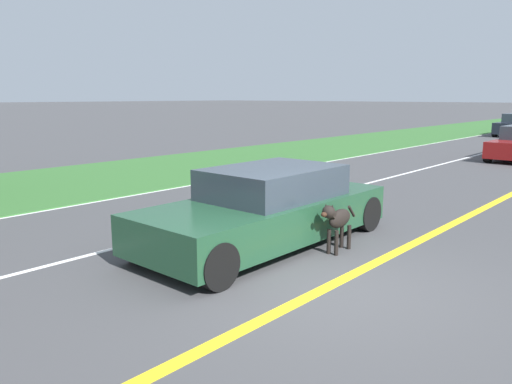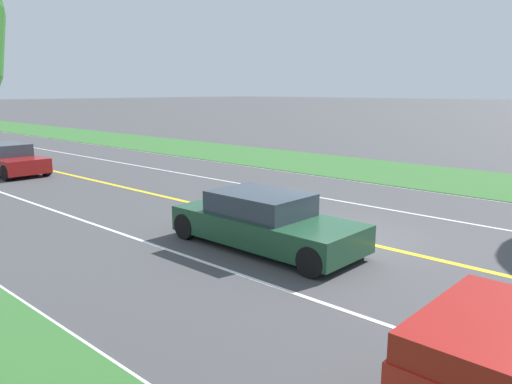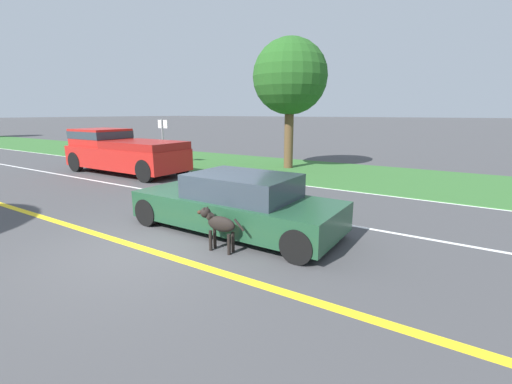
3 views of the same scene
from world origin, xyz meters
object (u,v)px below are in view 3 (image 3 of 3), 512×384
(street_sign, at_px, (163,136))
(ego_car, at_px, (237,204))
(pickup_truck, at_px, (122,151))
(dog, at_px, (218,224))
(roadside_tree_right_near, at_px, (290,77))

(street_sign, bearing_deg, ego_car, -124.50)
(pickup_truck, relative_size, street_sign, 2.56)
(ego_car, bearing_deg, dog, -162.07)
(roadside_tree_right_near, height_order, street_sign, roadside_tree_right_near)
(ego_car, xyz_separation_m, pickup_truck, (3.43, 8.54, 0.35))
(ego_car, bearing_deg, roadside_tree_right_near, 20.10)
(dog, height_order, street_sign, street_sign)
(ego_car, distance_m, dog, 1.18)
(ego_car, bearing_deg, street_sign, 55.50)
(roadside_tree_right_near, bearing_deg, street_sign, 110.84)
(ego_car, distance_m, roadside_tree_right_near, 9.56)
(ego_car, relative_size, roadside_tree_right_near, 0.80)
(pickup_truck, height_order, street_sign, street_sign)
(dog, distance_m, roadside_tree_right_near, 10.69)
(dog, bearing_deg, ego_car, 14.40)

